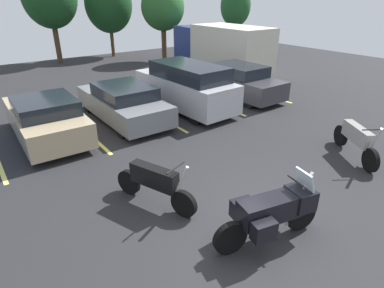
# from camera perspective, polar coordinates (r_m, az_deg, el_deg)

# --- Properties ---
(ground) EXTENTS (44.00, 44.00, 0.10)m
(ground) POSITION_cam_1_polar(r_m,az_deg,el_deg) (7.16, 11.06, -14.00)
(ground) COLOR #262628
(motorcycle_touring) EXTENTS (2.30, 1.06, 1.40)m
(motorcycle_touring) POSITION_cam_1_polar(r_m,az_deg,el_deg) (6.41, 14.25, -11.54)
(motorcycle_touring) COLOR black
(motorcycle_touring) RESTS_ON ground
(motorcycle_second) EXTENTS (0.96, 2.13, 1.27)m
(motorcycle_second) POSITION_cam_1_polar(r_m,az_deg,el_deg) (7.28, -6.64, -6.89)
(motorcycle_second) COLOR black
(motorcycle_second) RESTS_ON ground
(motorcycle_third) EXTENTS (1.36, 2.04, 1.31)m
(motorcycle_third) POSITION_cam_1_polar(r_m,az_deg,el_deg) (10.47, 27.30, 0.71)
(motorcycle_third) COLOR black
(motorcycle_third) RESTS_ON ground
(parking_stripes) EXTENTS (17.24, 5.02, 0.01)m
(parking_stripes) POSITION_cam_1_polar(r_m,az_deg,el_deg) (12.17, -18.81, 2.53)
(parking_stripes) COLOR #EAE066
(parking_stripes) RESTS_ON ground
(car_tan) EXTENTS (1.97, 4.50, 1.45)m
(car_tan) POSITION_cam_1_polar(r_m,az_deg,el_deg) (11.60, -24.65, 4.21)
(car_tan) COLOR tan
(car_tan) RESTS_ON ground
(car_grey) EXTENTS (1.90, 4.76, 1.39)m
(car_grey) POSITION_cam_1_polar(r_m,az_deg,el_deg) (12.51, -12.16, 7.26)
(car_grey) COLOR slate
(car_grey) RESTS_ON ground
(car_silver) EXTENTS (2.03, 4.96, 1.92)m
(car_silver) POSITION_cam_1_polar(r_m,az_deg,el_deg) (13.33, -1.11, 10.23)
(car_silver) COLOR #B7B7BC
(car_silver) RESTS_ON ground
(car_charcoal) EXTENTS (1.86, 4.86, 1.51)m
(car_charcoal) POSITION_cam_1_polar(r_m,az_deg,el_deg) (15.35, 7.92, 11.09)
(car_charcoal) COLOR #38383D
(car_charcoal) RESTS_ON ground
(box_truck) EXTENTS (2.47, 6.80, 2.75)m
(box_truck) POSITION_cam_1_polar(r_m,az_deg,el_deg) (20.39, 5.27, 16.90)
(box_truck) COLOR navy
(box_truck) RESTS_ON ground
(tree_far_right) EXTENTS (2.96, 2.96, 5.13)m
(tree_far_right) POSITION_cam_1_polar(r_m,az_deg,el_deg) (23.88, -5.23, 23.08)
(tree_far_right) COLOR #4C3823
(tree_far_right) RESTS_ON ground
(tree_right) EXTENTS (3.43, 3.43, 5.76)m
(tree_right) POSITION_cam_1_polar(r_m,az_deg,el_deg) (26.31, -14.68, 22.98)
(tree_right) COLOR #4C3823
(tree_right) RESTS_ON ground
(tree_center) EXTENTS (2.76, 2.76, 5.23)m
(tree_center) POSITION_cam_1_polar(r_m,az_deg,el_deg) (32.18, 7.78, 23.20)
(tree_center) COLOR #4C3823
(tree_center) RESTS_ON ground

